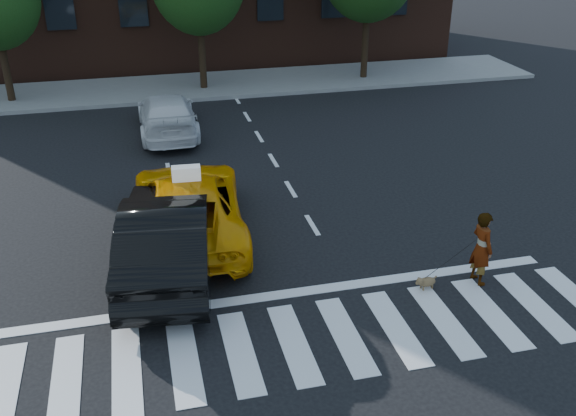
{
  "coord_description": "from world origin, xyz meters",
  "views": [
    {
      "loc": [
        -2.37,
        -9.13,
        7.45
      ],
      "look_at": [
        0.71,
        3.32,
        1.1
      ],
      "focal_mm": 40.0,
      "sensor_mm": 36.0,
      "label": 1
    }
  ],
  "objects_px": {
    "black_sedan": "(167,235)",
    "dog": "(426,282)",
    "taxi": "(188,206)",
    "white_suv": "(167,114)",
    "woman": "(482,248)"
  },
  "relations": [
    {
      "from": "black_sedan",
      "to": "dog",
      "type": "relative_size",
      "value": 9.96
    },
    {
      "from": "taxi",
      "to": "woman",
      "type": "xyz_separation_m",
      "value": [
        5.7,
        -3.57,
        0.05
      ]
    },
    {
      "from": "taxi",
      "to": "white_suv",
      "type": "height_order",
      "value": "taxi"
    },
    {
      "from": "woman",
      "to": "black_sedan",
      "type": "bearing_deg",
      "value": 65.15
    },
    {
      "from": "taxi",
      "to": "dog",
      "type": "distance_m",
      "value": 5.78
    },
    {
      "from": "black_sedan",
      "to": "dog",
      "type": "xyz_separation_m",
      "value": [
        5.1,
        -2.08,
        -0.68
      ]
    },
    {
      "from": "taxi",
      "to": "dog",
      "type": "relative_size",
      "value": 10.58
    },
    {
      "from": "black_sedan",
      "to": "white_suv",
      "type": "bearing_deg",
      "value": -86.85
    },
    {
      "from": "taxi",
      "to": "woman",
      "type": "bearing_deg",
      "value": 151.95
    },
    {
      "from": "woman",
      "to": "white_suv",
      "type": "bearing_deg",
      "value": 20.62
    },
    {
      "from": "taxi",
      "to": "white_suv",
      "type": "relative_size",
      "value": 1.18
    },
    {
      "from": "black_sedan",
      "to": "white_suv",
      "type": "relative_size",
      "value": 1.11
    },
    {
      "from": "dog",
      "to": "black_sedan",
      "type": "bearing_deg",
      "value": 149.25
    },
    {
      "from": "woman",
      "to": "taxi",
      "type": "bearing_deg",
      "value": 51.33
    },
    {
      "from": "black_sedan",
      "to": "woman",
      "type": "relative_size",
      "value": 3.17
    }
  ]
}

